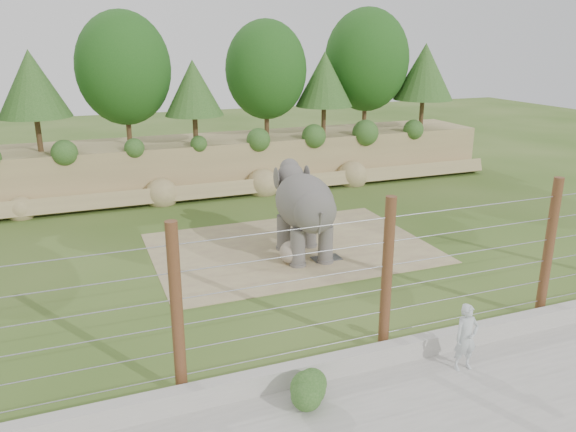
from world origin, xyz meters
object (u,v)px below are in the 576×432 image
object	(u,v)px
barrier_fence	(387,277)
zookeeper	(466,337)
elephant	(304,214)
stone_ball	(291,252)

from	to	relation	value
barrier_fence	zookeeper	bearing A→B (deg)	-45.08
elephant	stone_ball	size ratio (longest dim) A/B	4.85
elephant	zookeeper	size ratio (longest dim) A/B	2.33
zookeeper	stone_ball	bearing A→B (deg)	105.05
elephant	zookeeper	bearing A→B (deg)	-80.96
stone_ball	zookeeper	bearing A→B (deg)	-79.31
stone_ball	zookeeper	size ratio (longest dim) A/B	0.48
zookeeper	elephant	bearing A→B (deg)	99.43
elephant	stone_ball	world-z (taller)	elephant
elephant	zookeeper	world-z (taller)	elephant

